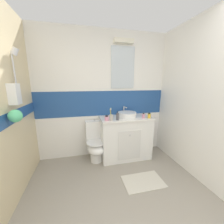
% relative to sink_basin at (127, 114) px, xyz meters
% --- Properties ---
extents(ground_plane, '(3.20, 3.48, 0.04)m').
position_rel_sink_basin_xyz_m(ground_plane, '(-0.43, -0.97, -0.92)').
color(ground_plane, gray).
extents(wall_back_tiled, '(3.20, 0.20, 2.50)m').
position_rel_sink_basin_xyz_m(wall_back_tiled, '(-0.43, 0.28, 0.36)').
color(wall_back_tiled, white).
rests_on(wall_back_tiled, ground_plane).
extents(wall_right_plain, '(0.10, 3.48, 2.50)m').
position_rel_sink_basin_xyz_m(wall_right_plain, '(0.92, -0.97, 0.35)').
color(wall_right_plain, white).
rests_on(wall_right_plain, ground_plane).
extents(vanity_cabinet, '(1.01, 0.52, 0.85)m').
position_rel_sink_basin_xyz_m(vanity_cabinet, '(-0.04, -0.02, -0.48)').
color(vanity_cabinet, white).
rests_on(vanity_cabinet, ground_plane).
extents(sink_basin, '(0.36, 0.41, 0.18)m').
position_rel_sink_basin_xyz_m(sink_basin, '(0.00, 0.00, 0.00)').
color(sink_basin, white).
rests_on(sink_basin, vanity_cabinet).
extents(toilet, '(0.37, 0.50, 0.79)m').
position_rel_sink_basin_xyz_m(toilet, '(-0.63, -0.01, -0.54)').
color(toilet, white).
rests_on(toilet, ground_plane).
extents(toothbrush_cup, '(0.07, 0.07, 0.23)m').
position_rel_sink_basin_xyz_m(toothbrush_cup, '(-0.37, -0.18, 0.01)').
color(toothbrush_cup, '#B2ADA3').
rests_on(toothbrush_cup, vanity_cabinet).
extents(soap_dispenser, '(0.05, 0.05, 0.17)m').
position_rel_sink_basin_xyz_m(soap_dispenser, '(-0.25, -0.19, 0.01)').
color(soap_dispenser, '#4C4C51').
rests_on(soap_dispenser, vanity_cabinet).
extents(lotion_bottle_short, '(0.06, 0.06, 0.10)m').
position_rel_sink_basin_xyz_m(lotion_bottle_short, '(0.38, -0.19, -0.01)').
color(lotion_bottle_short, yellow).
rests_on(lotion_bottle_short, vanity_cabinet).
extents(perfume_flask_small, '(0.05, 0.03, 0.10)m').
position_rel_sink_basin_xyz_m(perfume_flask_small, '(0.26, -0.18, -0.00)').
color(perfume_flask_small, pink).
rests_on(perfume_flask_small, vanity_cabinet).
extents(hair_gel_jar, '(0.07, 0.07, 0.10)m').
position_rel_sink_basin_xyz_m(hair_gel_jar, '(-0.45, -0.18, -0.01)').
color(hair_gel_jar, pink).
rests_on(hair_gel_jar, vanity_cabinet).
extents(bath_mat, '(0.62, 0.39, 0.01)m').
position_rel_sink_basin_xyz_m(bath_mat, '(0.00, -0.80, -0.90)').
color(bath_mat, beige).
rests_on(bath_mat, ground_plane).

